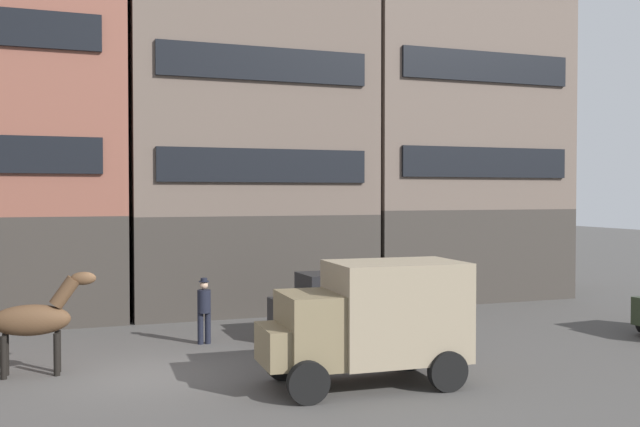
% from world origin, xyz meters
% --- Properties ---
extents(ground_plane, '(120.00, 120.00, 0.00)m').
position_xyz_m(ground_plane, '(0.00, 0.00, 0.00)').
color(ground_plane, '#4C4947').
extents(building_center_right, '(8.87, 5.77, 17.09)m').
position_xyz_m(building_center_right, '(4.47, 9.08, 8.59)').
color(building_center_right, '#38332D').
rests_on(building_center_right, ground_plane).
extents(building_far_right, '(8.68, 5.77, 17.95)m').
position_xyz_m(building_far_right, '(12.89, 9.08, 9.02)').
color(building_far_right, '#38332D').
rests_on(building_far_right, ground_plane).
extents(draft_horse, '(2.35, 0.70, 2.30)m').
position_xyz_m(draft_horse, '(-2.39, 0.91, 1.27)').
color(draft_horse, '#513823').
rests_on(draft_horse, ground_plane).
extents(delivery_truck_near, '(4.41, 2.27, 2.62)m').
position_xyz_m(delivery_truck_near, '(4.33, -2.40, 1.42)').
color(delivery_truck_near, '#7A6B4C').
rests_on(delivery_truck_near, ground_plane).
extents(sedan_dark, '(3.73, 1.93, 1.83)m').
position_xyz_m(sedan_dark, '(5.51, 2.64, 0.91)').
color(sedan_dark, black).
rests_on(sedan_dark, ground_plane).
extents(pedestrian_officer, '(0.42, 0.42, 1.79)m').
position_xyz_m(pedestrian_officer, '(1.79, 2.97, 0.98)').
color(pedestrian_officer, black).
rests_on(pedestrian_officer, ground_plane).
extents(fire_hydrant_curbside, '(0.24, 0.24, 0.83)m').
position_xyz_m(fire_hydrant_curbside, '(9.07, 5.22, 0.43)').
color(fire_hydrant_curbside, maroon).
rests_on(fire_hydrant_curbside, ground_plane).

